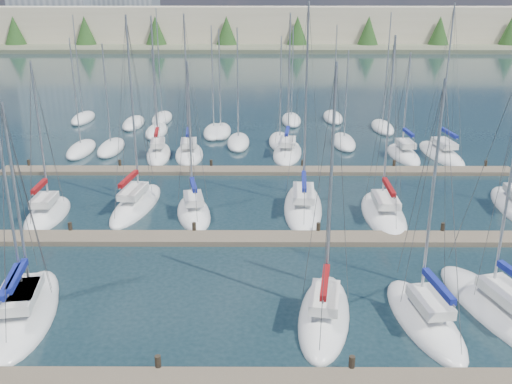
{
  "coord_description": "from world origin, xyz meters",
  "views": [
    {
      "loc": [
        0.13,
        -16.77,
        15.16
      ],
      "look_at": [
        0.0,
        14.0,
        4.0
      ],
      "focal_mm": 40.0,
      "sensor_mm": 36.0,
      "label": 1
    }
  ],
  "objects_px": {
    "sailboat_f": "(501,312)",
    "sailboat_p": "(287,152)",
    "sailboat_r": "(441,154)",
    "sailboat_c": "(22,314)",
    "sailboat_h": "(48,214)",
    "sailboat_k": "(303,206)",
    "sailboat_q": "(403,155)",
    "sailboat_n": "(159,154)",
    "sailboat_o": "(189,154)",
    "sailboat_l": "(383,214)",
    "sailboat_e": "(424,319)",
    "sailboat_d": "(324,315)",
    "sailboat_i": "(136,204)",
    "sailboat_b": "(29,309)",
    "sailboat_j": "(194,212)"
  },
  "relations": [
    {
      "from": "sailboat_k",
      "to": "sailboat_o",
      "type": "xyz_separation_m",
      "value": [
        -9.77,
        13.52,
        0.01
      ]
    },
    {
      "from": "sailboat_k",
      "to": "sailboat_r",
      "type": "distance_m",
      "value": 19.56
    },
    {
      "from": "sailboat_n",
      "to": "sailboat_r",
      "type": "height_order",
      "value": "sailboat_r"
    },
    {
      "from": "sailboat_k",
      "to": "sailboat_r",
      "type": "bearing_deg",
      "value": 47.68
    },
    {
      "from": "sailboat_j",
      "to": "sailboat_b",
      "type": "distance_m",
      "value": 14.36
    },
    {
      "from": "sailboat_d",
      "to": "sailboat_e",
      "type": "height_order",
      "value": "sailboat_d"
    },
    {
      "from": "sailboat_o",
      "to": "sailboat_b",
      "type": "bearing_deg",
      "value": -105.14
    },
    {
      "from": "sailboat_q",
      "to": "sailboat_r",
      "type": "distance_m",
      "value": 3.63
    },
    {
      "from": "sailboat_e",
      "to": "sailboat_i",
      "type": "height_order",
      "value": "sailboat_i"
    },
    {
      "from": "sailboat_k",
      "to": "sailboat_c",
      "type": "bearing_deg",
      "value": -131.84
    },
    {
      "from": "sailboat_k",
      "to": "sailboat_h",
      "type": "distance_m",
      "value": 18.0
    },
    {
      "from": "sailboat_l",
      "to": "sailboat_j",
      "type": "bearing_deg",
      "value": -179.41
    },
    {
      "from": "sailboat_i",
      "to": "sailboat_p",
      "type": "relative_size",
      "value": 1.03
    },
    {
      "from": "sailboat_c",
      "to": "sailboat_i",
      "type": "bearing_deg",
      "value": 70.85
    },
    {
      "from": "sailboat_d",
      "to": "sailboat_p",
      "type": "height_order",
      "value": "sailboat_p"
    },
    {
      "from": "sailboat_r",
      "to": "sailboat_c",
      "type": "bearing_deg",
      "value": -141.54
    },
    {
      "from": "sailboat_p",
      "to": "sailboat_k",
      "type": "bearing_deg",
      "value": -81.84
    },
    {
      "from": "sailboat_h",
      "to": "sailboat_o",
      "type": "height_order",
      "value": "sailboat_o"
    },
    {
      "from": "sailboat_p",
      "to": "sailboat_o",
      "type": "relative_size",
      "value": 1.0
    },
    {
      "from": "sailboat_l",
      "to": "sailboat_o",
      "type": "height_order",
      "value": "sailboat_o"
    },
    {
      "from": "sailboat_i",
      "to": "sailboat_n",
      "type": "bearing_deg",
      "value": 100.21
    },
    {
      "from": "sailboat_q",
      "to": "sailboat_i",
      "type": "relative_size",
      "value": 0.73
    },
    {
      "from": "sailboat_q",
      "to": "sailboat_n",
      "type": "xyz_separation_m",
      "value": [
        -23.13,
        0.18,
        0.03
      ]
    },
    {
      "from": "sailboat_f",
      "to": "sailboat_p",
      "type": "height_order",
      "value": "sailboat_f"
    },
    {
      "from": "sailboat_n",
      "to": "sailboat_l",
      "type": "relative_size",
      "value": 1.04
    },
    {
      "from": "sailboat_p",
      "to": "sailboat_o",
      "type": "xyz_separation_m",
      "value": [
        -9.31,
        -0.52,
        0.01
      ]
    },
    {
      "from": "sailboat_e",
      "to": "sailboat_i",
      "type": "distance_m",
      "value": 22.58
    },
    {
      "from": "sailboat_e",
      "to": "sailboat_k",
      "type": "relative_size",
      "value": 0.82
    },
    {
      "from": "sailboat_k",
      "to": "sailboat_i",
      "type": "distance_m",
      "value": 12.12
    },
    {
      "from": "sailboat_o",
      "to": "sailboat_k",
      "type": "bearing_deg",
      "value": -59.42
    },
    {
      "from": "sailboat_n",
      "to": "sailboat_l",
      "type": "distance_m",
      "value": 23.55
    },
    {
      "from": "sailboat_d",
      "to": "sailboat_o",
      "type": "relative_size",
      "value": 0.95
    },
    {
      "from": "sailboat_q",
      "to": "sailboat_o",
      "type": "distance_m",
      "value": 20.23
    },
    {
      "from": "sailboat_d",
      "to": "sailboat_k",
      "type": "xyz_separation_m",
      "value": [
        0.03,
        14.47,
        -0.0
      ]
    },
    {
      "from": "sailboat_e",
      "to": "sailboat_c",
      "type": "xyz_separation_m",
      "value": [
        -19.41,
        0.39,
        -0.0
      ]
    },
    {
      "from": "sailboat_r",
      "to": "sailboat_c",
      "type": "relative_size",
      "value": 1.05
    },
    {
      "from": "sailboat_o",
      "to": "sailboat_c",
      "type": "xyz_separation_m",
      "value": [
        -4.92,
        -27.95,
        -0.01
      ]
    },
    {
      "from": "sailboat_i",
      "to": "sailboat_c",
      "type": "xyz_separation_m",
      "value": [
        -2.58,
        -14.66,
        -0.01
      ]
    },
    {
      "from": "sailboat_e",
      "to": "sailboat_p",
      "type": "xyz_separation_m",
      "value": [
        -5.18,
        28.86,
        0.0
      ]
    },
    {
      "from": "sailboat_h",
      "to": "sailboat_k",
      "type": "bearing_deg",
      "value": 3.99
    },
    {
      "from": "sailboat_c",
      "to": "sailboat_r",
      "type": "bearing_deg",
      "value": 35.07
    },
    {
      "from": "sailboat_d",
      "to": "sailboat_h",
      "type": "bearing_deg",
      "value": 153.89
    },
    {
      "from": "sailboat_q",
      "to": "sailboat_h",
      "type": "relative_size",
      "value": 0.91
    },
    {
      "from": "sailboat_h",
      "to": "sailboat_p",
      "type": "height_order",
      "value": "sailboat_p"
    },
    {
      "from": "sailboat_q",
      "to": "sailboat_e",
      "type": "bearing_deg",
      "value": -105.02
    },
    {
      "from": "sailboat_e",
      "to": "sailboat_l",
      "type": "xyz_separation_m",
      "value": [
        0.8,
        13.42,
        -0.01
      ]
    },
    {
      "from": "sailboat_n",
      "to": "sailboat_b",
      "type": "distance_m",
      "value": 27.55
    },
    {
      "from": "sailboat_k",
      "to": "sailboat_l",
      "type": "distance_m",
      "value": 5.69
    },
    {
      "from": "sailboat_i",
      "to": "sailboat_o",
      "type": "relative_size",
      "value": 1.04
    },
    {
      "from": "sailboat_q",
      "to": "sailboat_p",
      "type": "height_order",
      "value": "sailboat_p"
    }
  ]
}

